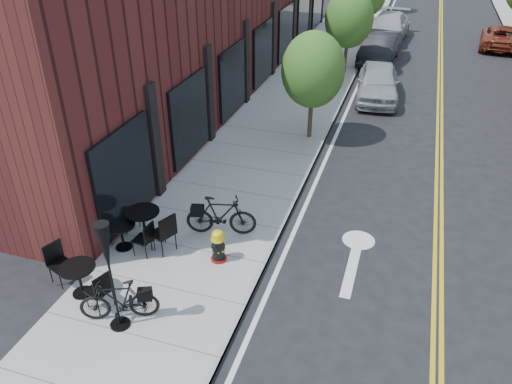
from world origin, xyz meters
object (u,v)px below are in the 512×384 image
(fire_hydrant, at_px, (218,246))
(parked_car_a, at_px, (378,82))
(bistro_set_b, at_px, (143,221))
(patio_umbrella, at_px, (107,255))
(parked_car_c, at_px, (388,27))
(bicycle_left, at_px, (119,300))
(bistro_set_c, at_px, (122,233))
(parked_car_b, at_px, (380,48))
(bistro_set_a, at_px, (79,276))
(bicycle_right, at_px, (221,216))
(parked_car_far, at_px, (501,37))

(fire_hydrant, distance_m, parked_car_a, 13.01)
(bistro_set_b, relative_size, patio_umbrella, 0.80)
(fire_hydrant, relative_size, patio_umbrella, 0.35)
(parked_car_c, bearing_deg, fire_hydrant, -90.54)
(bicycle_left, height_order, parked_car_c, parked_car_c)
(bistro_set_b, bearing_deg, bistro_set_c, -99.06)
(patio_umbrella, bearing_deg, parked_car_b, 81.64)
(bistro_set_a, xyz_separation_m, parked_car_c, (4.40, 25.33, 0.16))
(patio_umbrella, distance_m, parked_car_b, 21.35)
(patio_umbrella, height_order, parked_car_c, patio_umbrella)
(bicycle_right, xyz_separation_m, bistro_set_b, (-1.80, -0.81, -0.01))
(fire_hydrant, xyz_separation_m, parked_car_c, (1.94, 23.29, 0.23))
(fire_hydrant, relative_size, parked_car_far, 0.19)
(bistro_set_b, distance_m, parked_car_a, 13.34)
(bistro_set_c, bearing_deg, bicycle_left, -55.86)
(patio_umbrella, bearing_deg, parked_car_a, 76.88)
(fire_hydrant, xyz_separation_m, parked_car_a, (2.43, 12.78, 0.20))
(bistro_set_c, relative_size, parked_car_a, 0.39)
(bistro_set_a, distance_m, parked_car_b, 20.97)
(fire_hydrant, xyz_separation_m, patio_umbrella, (-1.16, -2.63, 1.41))
(parked_car_a, xyz_separation_m, parked_car_far, (5.93, 10.77, -0.10))
(bistro_set_b, xyz_separation_m, parked_car_a, (4.56, 12.54, 0.08))
(bistro_set_c, xyz_separation_m, parked_car_c, (4.40, 23.57, 0.20))
(parked_car_b, height_order, parked_car_far, parked_car_b)
(bistro_set_c, distance_m, patio_umbrella, 3.02)
(bicycle_right, distance_m, parked_car_b, 17.55)
(parked_car_a, relative_size, parked_car_c, 0.82)
(patio_umbrella, bearing_deg, fire_hydrant, 66.24)
(bistro_set_c, relative_size, parked_car_far, 0.37)
(parked_car_a, height_order, parked_car_b, parked_car_b)
(parked_car_a, distance_m, parked_car_far, 12.30)
(bistro_set_a, height_order, patio_umbrella, patio_umbrella)
(bistro_set_a, bearing_deg, parked_car_c, 100.00)
(parked_car_b, height_order, parked_car_c, parked_car_c)
(bistro_set_b, distance_m, patio_umbrella, 3.29)
(parked_car_a, relative_size, parked_car_b, 0.94)
(bistro_set_c, height_order, patio_umbrella, patio_umbrella)
(bistro_set_c, distance_m, parked_car_b, 19.25)
(fire_hydrant, bearing_deg, parked_car_far, 49.74)
(parked_car_far, bearing_deg, fire_hydrant, 76.02)
(bicycle_right, bearing_deg, bistro_set_b, 100.53)
(bistro_set_b, xyz_separation_m, bistro_set_c, (-0.33, -0.52, -0.09))
(bicycle_left, height_order, parked_car_far, parked_car_far)
(parked_car_far, bearing_deg, parked_car_a, 66.73)
(bistro_set_b, distance_m, parked_car_b, 18.66)
(fire_hydrant, xyz_separation_m, parked_car_far, (8.37, 23.55, 0.10))
(fire_hydrant, xyz_separation_m, parked_car_b, (1.94, 18.45, 0.22))
(parked_car_far, bearing_deg, parked_car_b, 43.99)
(bicycle_left, bearing_deg, bistro_set_a, -130.64)
(fire_hydrant, bearing_deg, parked_car_b, 63.30)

